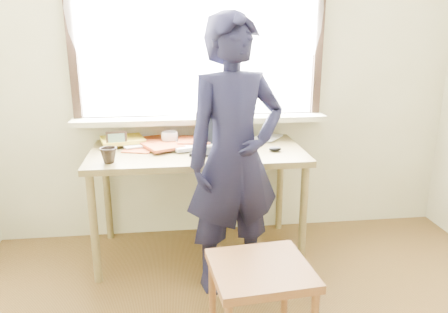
{
  "coord_description": "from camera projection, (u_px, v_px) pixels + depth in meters",
  "views": [
    {
      "loc": [
        -0.42,
        -1.24,
        1.58
      ],
      "look_at": [
        -0.15,
        0.95,
        0.92
      ],
      "focal_mm": 35.0,
      "sensor_mm": 36.0,
      "label": 1
    }
  ],
  "objects": [
    {
      "name": "desk_clutter",
      "position": [
        161.0,
        140.0,
        3.14
      ],
      "size": [
        0.92,
        0.55,
        0.04
      ],
      "color": "white",
      "rests_on": "desk"
    },
    {
      "name": "desk",
      "position": [
        197.0,
        161.0,
        3.0
      ],
      "size": [
        1.45,
        0.72,
        0.78
      ],
      "color": "brown",
      "rests_on": "ground"
    },
    {
      "name": "book_b",
      "position": [
        257.0,
        136.0,
        3.31
      ],
      "size": [
        0.27,
        0.28,
        0.02
      ],
      "primitive_type": "imported",
      "rotation": [
        0.0,
        0.0,
        -0.64
      ],
      "color": "white",
      "rests_on": "desk"
    },
    {
      "name": "mouse",
      "position": [
        275.0,
        149.0,
        2.94
      ],
      "size": [
        0.09,
        0.06,
        0.03
      ],
      "primitive_type": "ellipsoid",
      "color": "black",
      "rests_on": "desk"
    },
    {
      "name": "book_a",
      "position": [
        143.0,
        141.0,
        3.16
      ],
      "size": [
        0.3,
        0.33,
        0.03
      ],
      "primitive_type": "imported",
      "rotation": [
        0.0,
        0.0,
        0.52
      ],
      "color": "white",
      "rests_on": "desk"
    },
    {
      "name": "picture_frame",
      "position": [
        117.0,
        141.0,
        2.99
      ],
      "size": [
        0.14,
        0.03,
        0.11
      ],
      "color": "black",
      "rests_on": "desk"
    },
    {
      "name": "laptop",
      "position": [
        219.0,
        142.0,
        2.95
      ],
      "size": [
        0.41,
        0.36,
        0.24
      ],
      "color": "black",
      "rests_on": "desk"
    },
    {
      "name": "mug_white",
      "position": [
        170.0,
        138.0,
        3.1
      ],
      "size": [
        0.16,
        0.16,
        0.09
      ],
      "primitive_type": "imported",
      "rotation": [
        0.0,
        0.0,
        0.51
      ],
      "color": "white",
      "rests_on": "desk"
    },
    {
      "name": "room_shell",
      "position": [
        292.0,
        9.0,
        1.4
      ],
      "size": [
        3.52,
        4.02,
        2.61
      ],
      "color": "beige",
      "rests_on": "ground"
    },
    {
      "name": "mug_dark",
      "position": [
        109.0,
        155.0,
        2.68
      ],
      "size": [
        0.13,
        0.13,
        0.1
      ],
      "primitive_type": "imported",
      "rotation": [
        0.0,
        0.0,
        -0.31
      ],
      "color": "black",
      "rests_on": "desk"
    },
    {
      "name": "work_chair",
      "position": [
        261.0,
        280.0,
        2.11
      ],
      "size": [
        0.51,
        0.49,
        0.48
      ],
      "color": "brown",
      "rests_on": "ground"
    },
    {
      "name": "person",
      "position": [
        235.0,
        158.0,
        2.59
      ],
      "size": [
        0.7,
        0.55,
        1.67
      ],
      "primitive_type": "imported",
      "rotation": [
        0.0,
        0.0,
        0.27
      ],
      "color": "black",
      "rests_on": "ground"
    }
  ]
}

